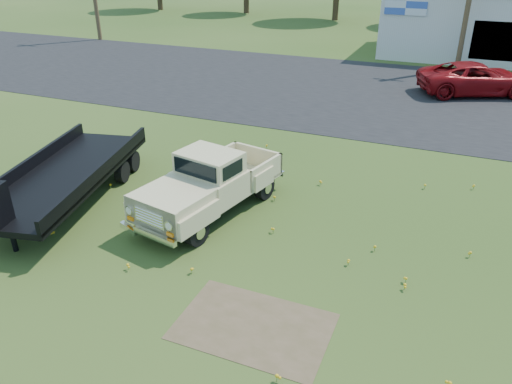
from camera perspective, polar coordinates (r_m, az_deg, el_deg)
ground at (r=12.91m, az=-1.21°, el=-5.14°), size 140.00×140.00×0.00m
asphalt_lot at (r=26.30m, az=12.37°, el=11.11°), size 90.00×14.00×0.02m
dirt_patch_a at (r=10.22m, az=-0.28°, el=-15.10°), size 3.00×2.00×0.01m
dirt_patch_b at (r=16.46m, az=-2.66°, el=2.24°), size 2.20×1.60×0.01m
commercial_building at (r=37.33m, az=26.08°, el=16.95°), size 14.20×8.20×4.15m
vintage_pickup_truck at (r=13.70m, az=-5.22°, el=1.05°), size 2.91×5.28×1.81m
flatbed_trailer at (r=15.23m, az=-21.04°, el=2.27°), size 3.88×7.41×1.93m
red_pickup at (r=27.37m, az=23.84°, el=11.74°), size 6.04×4.57×1.52m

